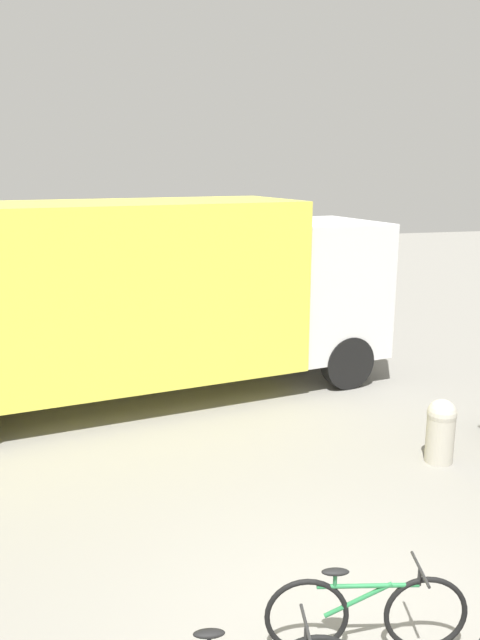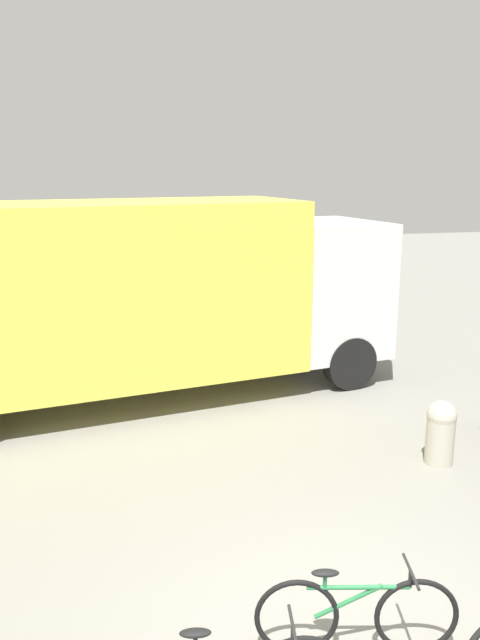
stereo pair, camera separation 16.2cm
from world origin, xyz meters
name	(u,v)px [view 1 (the left image)]	position (x,y,z in m)	size (l,w,h in m)	color
delivery_truck	(127,294)	(-1.30, 6.36, 1.82)	(9.10, 3.57, 3.28)	#EAE04C
bicycle_middle	(366,613)	(0.02, 0.18, 0.36)	(1.60, 0.51, 0.76)	black
bollard_near_bench	(441,428)	(2.45, 3.01, 0.47)	(0.39, 0.39, 0.87)	#B2AD9E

